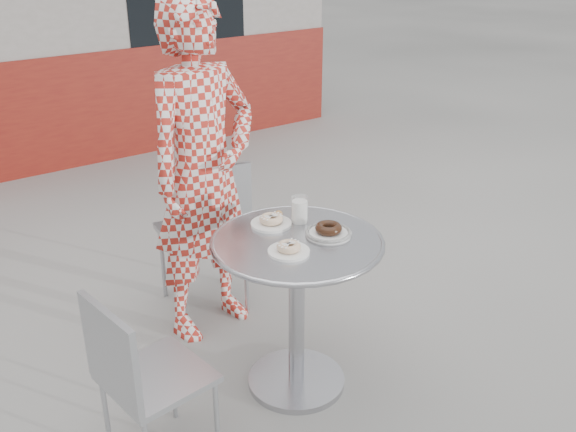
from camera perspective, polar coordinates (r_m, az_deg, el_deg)
ground at (r=3.21m, az=0.92°, el=-14.29°), size 60.00×60.00×0.00m
bistro_table at (r=2.86m, az=0.80°, el=-5.48°), size 0.76×0.76×0.77m
chair_far at (r=3.65m, az=-7.46°, el=-4.08°), size 0.49×0.49×0.90m
chair_left at (r=2.73m, az=-11.49°, el=-16.54°), size 0.42×0.41×0.78m
seated_person at (r=3.24m, az=-7.53°, el=3.85°), size 0.71×0.53×1.76m
plate_far at (r=2.90m, az=-1.47°, el=-0.43°), size 0.19×0.19×0.05m
plate_near at (r=2.66m, az=0.06°, el=-2.93°), size 0.18×0.18×0.04m
plate_checker at (r=2.81m, az=3.62°, el=-1.38°), size 0.20×0.20×0.05m
milk_cup at (r=2.91m, az=1.04°, el=0.51°), size 0.08×0.08×0.12m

